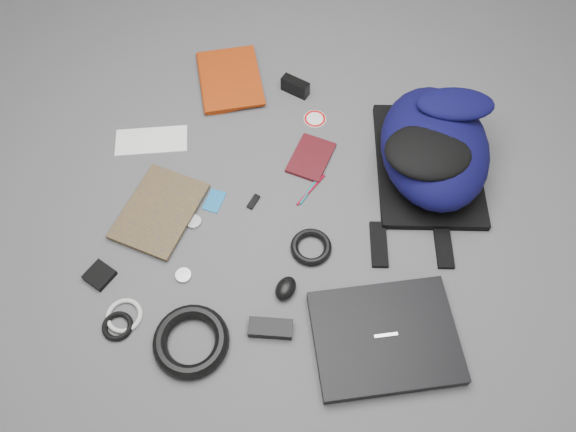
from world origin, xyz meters
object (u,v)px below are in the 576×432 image
(textbook_red, at_px, (200,84))
(comic_book, at_px, (130,200))
(pouch, at_px, (100,275))
(backpack, at_px, (434,147))
(power_brick, at_px, (270,328))
(laptop, at_px, (385,337))
(compact_camera, at_px, (295,86))
(dvd_case, at_px, (311,158))
(mouse, at_px, (286,288))

(textbook_red, xyz_separation_m, comic_book, (-0.04, -0.52, -0.00))
(comic_book, height_order, pouch, comic_book)
(backpack, bearing_deg, textbook_red, 156.70)
(comic_book, height_order, power_brick, power_brick)
(laptop, height_order, comic_book, laptop)
(laptop, distance_m, power_brick, 0.32)
(compact_camera, bearing_deg, textbook_red, -152.90)
(pouch, bearing_deg, laptop, 3.22)
(compact_camera, height_order, pouch, compact_camera)
(compact_camera, distance_m, pouch, 0.93)
(dvd_case, bearing_deg, laptop, -49.90)
(backpack, height_order, comic_book, backpack)
(pouch, bearing_deg, textbook_red, 88.65)
(comic_book, xyz_separation_m, power_brick, (0.55, -0.28, 0.00))
(backpack, relative_size, dvd_case, 3.13)
(laptop, bearing_deg, power_brick, 167.54)
(dvd_case, height_order, compact_camera, compact_camera)
(textbook_red, relative_size, power_brick, 2.36)
(laptop, relative_size, power_brick, 3.18)
(textbook_red, distance_m, mouse, 0.85)
(comic_book, relative_size, compact_camera, 2.89)
(comic_book, bearing_deg, dvd_case, 38.75)
(laptop, height_order, compact_camera, compact_camera)
(backpack, distance_m, textbook_red, 0.86)
(compact_camera, distance_m, mouse, 0.77)
(laptop, xyz_separation_m, comic_book, (-0.86, 0.22, -0.01))
(mouse, bearing_deg, laptop, -0.14)
(mouse, distance_m, power_brick, 0.12)
(backpack, relative_size, laptop, 1.34)
(power_brick, bearing_deg, textbook_red, 110.58)
(pouch, bearing_deg, mouse, 11.48)
(dvd_case, distance_m, pouch, 0.76)
(backpack, bearing_deg, comic_book, -170.76)
(compact_camera, xyz_separation_m, power_brick, (0.18, -0.87, -0.01))
(power_brick, bearing_deg, comic_book, 141.18)
(backpack, xyz_separation_m, compact_camera, (-0.51, 0.19, -0.08))
(laptop, xyz_separation_m, textbook_red, (-0.82, 0.74, -0.00))
(comic_book, height_order, mouse, mouse)
(textbook_red, distance_m, dvd_case, 0.51)
(comic_book, distance_m, mouse, 0.58)
(comic_book, bearing_deg, textbook_red, 91.88)
(power_brick, bearing_deg, mouse, 74.35)
(comic_book, distance_m, compact_camera, 0.70)
(compact_camera, xyz_separation_m, pouch, (-0.35, -0.86, -0.02))
(laptop, xyz_separation_m, power_brick, (-0.31, -0.06, -0.00))
(backpack, bearing_deg, mouse, -135.49)
(dvd_case, bearing_deg, textbook_red, 163.72)
(comic_book, distance_m, dvd_case, 0.60)
(dvd_case, bearing_deg, backpack, 18.21)
(textbook_red, xyz_separation_m, dvd_case, (0.47, -0.20, -0.01))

